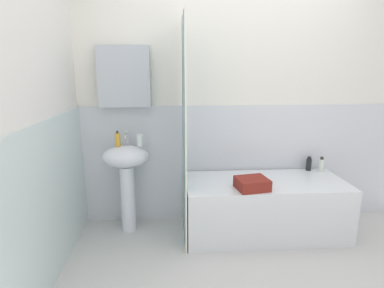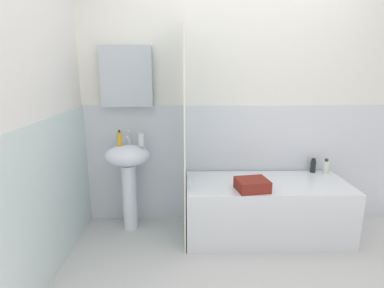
% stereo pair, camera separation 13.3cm
% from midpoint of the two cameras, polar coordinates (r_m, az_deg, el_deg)
% --- Properties ---
extents(wall_back_tiled, '(3.60, 0.18, 2.40)m').
position_cam_midpoint_polar(wall_back_tiled, '(3.16, 8.52, 5.92)').
color(wall_back_tiled, white).
rests_on(wall_back_tiled, ground_plane).
extents(wall_left_tiled, '(0.07, 1.81, 2.40)m').
position_cam_midpoint_polar(wall_left_tiled, '(2.42, -24.94, 1.98)').
color(wall_left_tiled, white).
rests_on(wall_left_tiled, ground_plane).
extents(sink, '(0.44, 0.34, 0.85)m').
position_cam_midpoint_polar(sink, '(3.04, -10.34, -4.40)').
color(sink, white).
rests_on(sink, ground_plane).
extents(faucet, '(0.03, 0.12, 0.12)m').
position_cam_midpoint_polar(faucet, '(3.05, -10.32, 1.25)').
color(faucet, silver).
rests_on(faucet, sink).
extents(soap_dispenser, '(0.05, 0.05, 0.15)m').
position_cam_midpoint_polar(soap_dispenser, '(2.98, -11.84, 0.97)').
color(soap_dispenser, gold).
rests_on(soap_dispenser, sink).
extents(toothbrush_cup, '(0.06, 0.06, 0.11)m').
position_cam_midpoint_polar(toothbrush_cup, '(2.94, -7.91, 0.76)').
color(toothbrush_cup, silver).
rests_on(toothbrush_cup, sink).
extents(bathtub, '(1.50, 0.66, 0.53)m').
position_cam_midpoint_polar(bathtub, '(3.12, 14.48, -11.31)').
color(bathtub, white).
rests_on(bathtub, ground_plane).
extents(shower_curtain, '(0.01, 0.66, 2.00)m').
position_cam_midpoint_polar(shower_curtain, '(2.77, 0.03, 2.10)').
color(shower_curtain, white).
rests_on(shower_curtain, ground_plane).
extents(body_wash_bottle, '(0.05, 0.05, 0.15)m').
position_cam_midpoint_polar(body_wash_bottle, '(3.43, 24.28, -3.81)').
color(body_wash_bottle, white).
rests_on(body_wash_bottle, bathtub).
extents(shampoo_bottle, '(0.05, 0.05, 0.15)m').
position_cam_midpoint_polar(shampoo_bottle, '(3.42, 22.28, -3.72)').
color(shampoo_bottle, '#202525').
rests_on(shampoo_bottle, bathtub).
extents(towel_folded, '(0.30, 0.27, 0.10)m').
position_cam_midpoint_polar(towel_folded, '(2.78, 12.28, -7.29)').
color(towel_folded, maroon).
rests_on(towel_folded, bathtub).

